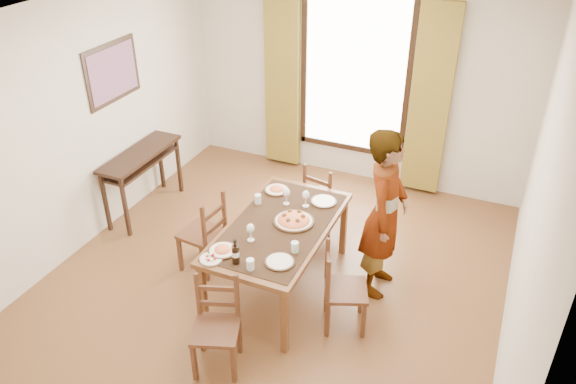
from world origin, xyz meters
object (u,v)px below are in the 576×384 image
at_px(console_table, 141,161).
at_px(pasta_platter, 294,218).
at_px(dining_table, 279,231).
at_px(man, 385,214).

distance_m(console_table, pasta_platter, 2.30).
distance_m(dining_table, man, 1.03).
distance_m(console_table, dining_table, 2.22).
bearing_deg(man, dining_table, 112.34).
bearing_deg(console_table, man, -4.92).
relative_size(console_table, dining_table, 0.70).
bearing_deg(console_table, dining_table, -17.59).
relative_size(dining_table, pasta_platter, 4.27).
relative_size(man, pasta_platter, 4.38).
height_order(man, pasta_platter, man).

